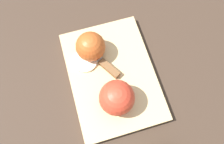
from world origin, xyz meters
The scene contains 6 objects.
ground_plane centered at (0.00, 0.00, 0.00)m, with size 4.00×4.00×0.00m, color #38281E.
cutting_board centered at (0.00, 0.00, 0.01)m, with size 0.35×0.28×0.02m.
apple_half_left centered at (-0.07, 0.02, 0.07)m, with size 0.09×0.09×0.09m.
apple_half_right centered at (0.08, 0.02, 0.06)m, with size 0.08×0.08×0.08m.
knife centered at (0.03, 0.00, 0.03)m, with size 0.15×0.07×0.02m.
apple_slice centered at (0.07, 0.05, 0.03)m, with size 0.07×0.07×0.01m.
Camera 1 is at (-0.17, 0.09, 0.58)m, focal length 35.00 mm.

